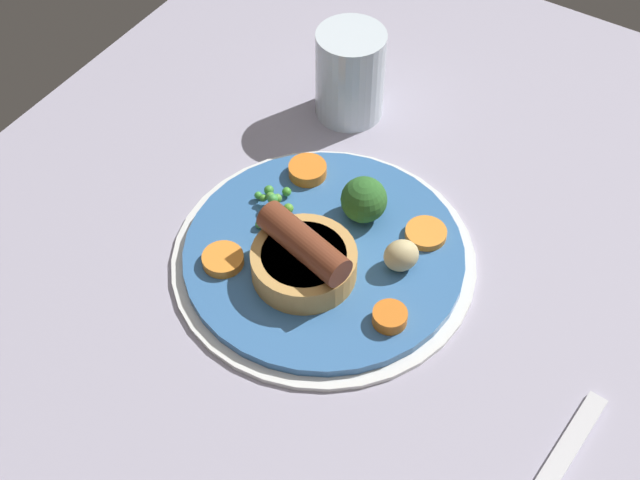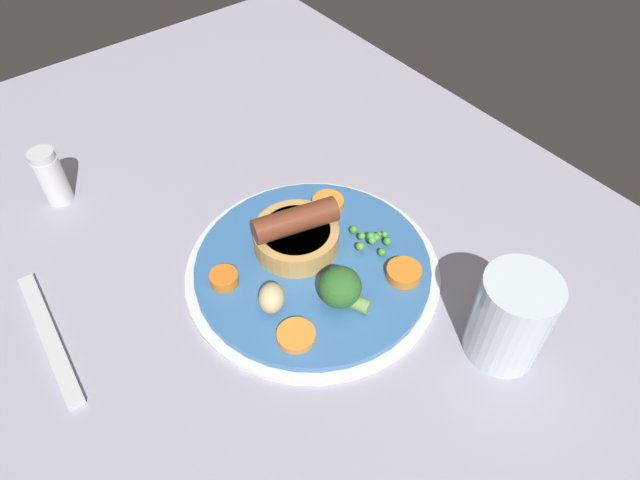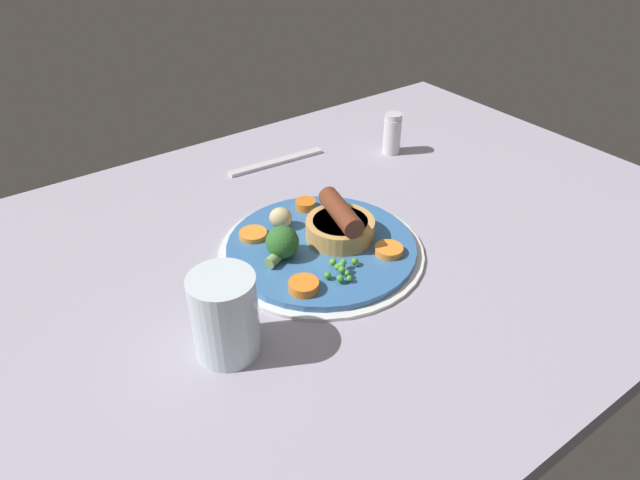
{
  "view_description": "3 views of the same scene",
  "coord_description": "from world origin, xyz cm",
  "px_view_note": "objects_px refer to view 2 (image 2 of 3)",
  "views": [
    {
      "loc": [
        38.83,
        25.91,
        67.4
      ],
      "look_at": [
        -4.79,
        -1.7,
        6.66
      ],
      "focal_mm": 50.0,
      "sensor_mm": 36.0,
      "label": 1
    },
    {
      "loc": [
        -37.75,
        22.32,
        52.38
      ],
      "look_at": [
        -4.97,
        -3.18,
        6.74
      ],
      "focal_mm": 32.0,
      "sensor_mm": 36.0,
      "label": 2
    },
    {
      "loc": [
        -43.05,
        -53.22,
        49.27
      ],
      "look_at": [
        -6.23,
        -2.44,
        5.77
      ],
      "focal_mm": 32.0,
      "sensor_mm": 36.0,
      "label": 3
    }
  ],
  "objects_px": {
    "broccoli_floret_near": "(341,288)",
    "carrot_slice_1": "(224,278)",
    "drinking_glass": "(511,318)",
    "potato_chunk_0": "(272,298)",
    "fork": "(49,336)",
    "dinner_plate": "(313,268)",
    "sausage_pudding": "(296,234)",
    "salt_shaker": "(51,177)",
    "carrot_slice_2": "(296,335)",
    "carrot_slice_3": "(328,203)",
    "carrot_slice_0": "(404,273)",
    "pea_pile": "(371,239)"
  },
  "relations": [
    {
      "from": "carrot_slice_1",
      "to": "salt_shaker",
      "type": "relative_size",
      "value": 0.41
    },
    {
      "from": "sausage_pudding",
      "to": "salt_shaker",
      "type": "height_order",
      "value": "salt_shaker"
    },
    {
      "from": "carrot_slice_2",
      "to": "carrot_slice_3",
      "type": "relative_size",
      "value": 1.02
    },
    {
      "from": "broccoli_floret_near",
      "to": "potato_chunk_0",
      "type": "xyz_separation_m",
      "value": [
        0.04,
        0.06,
        -0.01
      ]
    },
    {
      "from": "dinner_plate",
      "to": "potato_chunk_0",
      "type": "relative_size",
      "value": 8.74
    },
    {
      "from": "sausage_pudding",
      "to": "carrot_slice_3",
      "type": "bearing_deg",
      "value": 38.08
    },
    {
      "from": "pea_pile",
      "to": "drinking_glass",
      "type": "xyz_separation_m",
      "value": [
        -0.17,
        -0.02,
        0.03
      ]
    },
    {
      "from": "broccoli_floret_near",
      "to": "carrot_slice_1",
      "type": "distance_m",
      "value": 0.13
    },
    {
      "from": "broccoli_floret_near",
      "to": "carrot_slice_1",
      "type": "relative_size",
      "value": 1.82
    },
    {
      "from": "carrot_slice_3",
      "to": "fork",
      "type": "height_order",
      "value": "carrot_slice_3"
    },
    {
      "from": "fork",
      "to": "drinking_glass",
      "type": "xyz_separation_m",
      "value": [
        -0.29,
        -0.35,
        0.05
      ]
    },
    {
      "from": "carrot_slice_1",
      "to": "carrot_slice_2",
      "type": "relative_size",
      "value": 0.79
    },
    {
      "from": "carrot_slice_0",
      "to": "drinking_glass",
      "type": "xyz_separation_m",
      "value": [
        -0.12,
        -0.02,
        0.03
      ]
    },
    {
      "from": "carrot_slice_3",
      "to": "drinking_glass",
      "type": "relative_size",
      "value": 0.38
    },
    {
      "from": "carrot_slice_1",
      "to": "potato_chunk_0",
      "type": "bearing_deg",
      "value": -159.55
    },
    {
      "from": "carrot_slice_3",
      "to": "fork",
      "type": "relative_size",
      "value": 0.21
    },
    {
      "from": "sausage_pudding",
      "to": "salt_shaker",
      "type": "distance_m",
      "value": 0.31
    },
    {
      "from": "broccoli_floret_near",
      "to": "fork",
      "type": "bearing_deg",
      "value": 35.02
    },
    {
      "from": "drinking_glass",
      "to": "salt_shaker",
      "type": "xyz_separation_m",
      "value": [
        0.48,
        0.27,
        -0.01
      ]
    },
    {
      "from": "potato_chunk_0",
      "to": "fork",
      "type": "xyz_separation_m",
      "value": [
        0.12,
        0.19,
        -0.03
      ]
    },
    {
      "from": "dinner_plate",
      "to": "carrot_slice_3",
      "type": "xyz_separation_m",
      "value": [
        0.06,
        -0.07,
        0.01
      ]
    },
    {
      "from": "dinner_plate",
      "to": "salt_shaker",
      "type": "bearing_deg",
      "value": 31.79
    },
    {
      "from": "potato_chunk_0",
      "to": "carrot_slice_0",
      "type": "xyz_separation_m",
      "value": [
        -0.05,
        -0.13,
        -0.01
      ]
    },
    {
      "from": "carrot_slice_1",
      "to": "carrot_slice_2",
      "type": "xyz_separation_m",
      "value": [
        -0.1,
        -0.02,
        -0.0
      ]
    },
    {
      "from": "dinner_plate",
      "to": "sausage_pudding",
      "type": "distance_m",
      "value": 0.04
    },
    {
      "from": "carrot_slice_0",
      "to": "salt_shaker",
      "type": "xyz_separation_m",
      "value": [
        0.36,
        0.24,
        0.02
      ]
    },
    {
      "from": "dinner_plate",
      "to": "drinking_glass",
      "type": "relative_size",
      "value": 2.82
    },
    {
      "from": "broccoli_floret_near",
      "to": "potato_chunk_0",
      "type": "bearing_deg",
      "value": 34.58
    },
    {
      "from": "carrot_slice_0",
      "to": "salt_shaker",
      "type": "bearing_deg",
      "value": 33.98
    },
    {
      "from": "carrot_slice_0",
      "to": "sausage_pudding",
      "type": "bearing_deg",
      "value": 31.42
    },
    {
      "from": "pea_pile",
      "to": "carrot_slice_3",
      "type": "bearing_deg",
      "value": -0.79
    },
    {
      "from": "carrot_slice_0",
      "to": "pea_pile",
      "type": "bearing_deg",
      "value": -2.74
    },
    {
      "from": "fork",
      "to": "pea_pile",
      "type": "bearing_deg",
      "value": -104.41
    },
    {
      "from": "potato_chunk_0",
      "to": "salt_shaker",
      "type": "xyz_separation_m",
      "value": [
        0.31,
        0.11,
        0.01
      ]
    },
    {
      "from": "dinner_plate",
      "to": "carrot_slice_3",
      "type": "bearing_deg",
      "value": -48.83
    },
    {
      "from": "potato_chunk_0",
      "to": "drinking_glass",
      "type": "xyz_separation_m",
      "value": [
        -0.17,
        -0.16,
        0.02
      ]
    },
    {
      "from": "carrot_slice_1",
      "to": "carrot_slice_3",
      "type": "xyz_separation_m",
      "value": [
        0.02,
        -0.16,
        -0.0
      ]
    },
    {
      "from": "carrot_slice_2",
      "to": "drinking_glass",
      "type": "xyz_separation_m",
      "value": [
        -0.13,
        -0.16,
        0.03
      ]
    },
    {
      "from": "broccoli_floret_near",
      "to": "potato_chunk_0",
      "type": "height_order",
      "value": "broccoli_floret_near"
    },
    {
      "from": "sausage_pudding",
      "to": "broccoli_floret_near",
      "type": "relative_size",
      "value": 1.76
    },
    {
      "from": "dinner_plate",
      "to": "sausage_pudding",
      "type": "xyz_separation_m",
      "value": [
        0.03,
        -0.0,
        0.03
      ]
    },
    {
      "from": "broccoli_floret_near",
      "to": "carrot_slice_1",
      "type": "xyz_separation_m",
      "value": [
        0.09,
        0.08,
        -0.01
      ]
    },
    {
      "from": "carrot_slice_1",
      "to": "drinking_glass",
      "type": "xyz_separation_m",
      "value": [
        -0.23,
        -0.18,
        0.03
      ]
    },
    {
      "from": "potato_chunk_0",
      "to": "carrot_slice_0",
      "type": "bearing_deg",
      "value": -111.63
    },
    {
      "from": "carrot_slice_0",
      "to": "carrot_slice_1",
      "type": "bearing_deg",
      "value": 54.47
    },
    {
      "from": "carrot_slice_2",
      "to": "drinking_glass",
      "type": "relative_size",
      "value": 0.39
    },
    {
      "from": "dinner_plate",
      "to": "potato_chunk_0",
      "type": "height_order",
      "value": "potato_chunk_0"
    },
    {
      "from": "potato_chunk_0",
      "to": "carrot_slice_2",
      "type": "height_order",
      "value": "potato_chunk_0"
    },
    {
      "from": "salt_shaker",
      "to": "carrot_slice_2",
      "type": "bearing_deg",
      "value": -163.09
    },
    {
      "from": "sausage_pudding",
      "to": "salt_shaker",
      "type": "relative_size",
      "value": 1.32
    }
  ]
}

